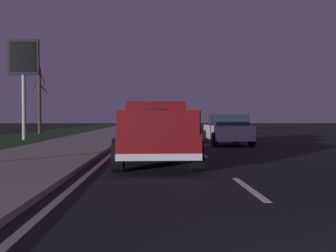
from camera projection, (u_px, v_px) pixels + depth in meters
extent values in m
plane|color=black|center=(176.00, 135.00, 29.14)|extent=(144.00, 144.00, 0.00)
cube|color=gray|center=(104.00, 135.00, 28.91)|extent=(108.00, 4.00, 0.12)
cube|color=#1E3819|center=(39.00, 135.00, 28.71)|extent=(108.00, 6.00, 0.01)
cube|color=silver|center=(249.00, 188.00, 7.10)|extent=(2.40, 0.14, 0.01)
cube|color=silver|center=(202.00, 154.00, 13.85)|extent=(2.40, 0.14, 0.01)
cube|color=silver|center=(189.00, 144.00, 18.97)|extent=(2.40, 0.14, 0.01)
cube|color=silver|center=(181.00, 138.00, 24.81)|extent=(2.40, 0.14, 0.01)
cube|color=silver|center=(176.00, 135.00, 30.03)|extent=(2.40, 0.14, 0.01)
cube|color=silver|center=(172.00, 132.00, 36.65)|extent=(2.40, 0.14, 0.01)
cube|color=silver|center=(169.00, 130.00, 43.01)|extent=(2.40, 0.14, 0.01)
cube|color=silver|center=(167.00, 128.00, 49.69)|extent=(2.40, 0.14, 0.01)
cube|color=silver|center=(165.00, 127.00, 55.15)|extent=(2.40, 0.14, 0.01)
cube|color=silver|center=(164.00, 126.00, 61.60)|extent=(2.40, 0.14, 0.01)
cube|color=silver|center=(163.00, 126.00, 67.38)|extent=(2.40, 0.14, 0.01)
cube|color=silver|center=(162.00, 125.00, 72.87)|extent=(2.40, 0.14, 0.01)
cube|color=silver|center=(162.00, 124.00, 79.34)|extent=(2.40, 0.14, 0.01)
cube|color=silver|center=(133.00, 135.00, 29.00)|extent=(108.00, 0.14, 0.01)
cube|color=maroon|center=(156.00, 141.00, 11.18)|extent=(5.43, 2.09, 0.60)
cube|color=maroon|center=(155.00, 116.00, 12.35)|extent=(2.19, 1.88, 0.90)
cube|color=#1E2833|center=(156.00, 114.00, 11.30)|extent=(0.07, 1.44, 0.50)
cube|color=maroon|center=(122.00, 122.00, 10.03)|extent=(3.02, 0.13, 0.56)
cube|color=maroon|center=(191.00, 122.00, 10.14)|extent=(3.02, 0.13, 0.56)
cube|color=maroon|center=(159.00, 122.00, 8.51)|extent=(0.11, 1.88, 0.56)
cube|color=silver|center=(159.00, 157.00, 8.53)|extent=(0.16, 2.00, 0.16)
cube|color=red|center=(124.00, 114.00, 8.47)|extent=(0.06, 0.14, 0.20)
cube|color=red|center=(193.00, 114.00, 8.56)|extent=(0.06, 0.14, 0.20)
ellipsoid|color=#232833|center=(157.00, 120.00, 10.08)|extent=(2.62, 1.57, 0.64)
sphere|color=silver|center=(144.00, 125.00, 10.57)|extent=(0.40, 0.40, 0.40)
sphere|color=beige|center=(169.00, 127.00, 9.51)|extent=(0.34, 0.34, 0.34)
cylinder|color=black|center=(126.00, 145.00, 12.90)|extent=(0.84, 0.28, 0.84)
cylinder|color=black|center=(183.00, 145.00, 13.02)|extent=(0.84, 0.28, 0.84)
cylinder|color=black|center=(118.00, 155.00, 9.34)|extent=(0.84, 0.28, 0.84)
cylinder|color=black|center=(197.00, 154.00, 9.46)|extent=(0.84, 0.28, 0.84)
cube|color=black|center=(188.00, 125.00, 38.25)|extent=(4.43, 1.89, 0.70)
cube|color=#1E2833|center=(188.00, 119.00, 37.99)|extent=(2.49, 1.63, 0.56)
cylinder|color=black|center=(179.00, 128.00, 39.73)|extent=(0.68, 0.22, 0.68)
cylinder|color=black|center=(196.00, 128.00, 39.77)|extent=(0.68, 0.22, 0.68)
cylinder|color=black|center=(180.00, 128.00, 36.74)|extent=(0.68, 0.22, 0.68)
cylinder|color=black|center=(198.00, 128.00, 36.78)|extent=(0.68, 0.22, 0.68)
cube|color=red|center=(190.00, 125.00, 36.10)|extent=(0.11, 1.51, 0.10)
cube|color=silver|center=(227.00, 132.00, 19.11)|extent=(4.40, 1.81, 0.70)
cube|color=#1E2833|center=(228.00, 120.00, 18.84)|extent=(2.47, 1.59, 0.56)
cylinder|color=black|center=(205.00, 136.00, 20.57)|extent=(0.68, 0.22, 0.68)
cylinder|color=black|center=(237.00, 136.00, 20.65)|extent=(0.68, 0.22, 0.68)
cylinder|color=black|center=(214.00, 139.00, 17.58)|extent=(0.68, 0.22, 0.68)
cylinder|color=black|center=(252.00, 139.00, 17.66)|extent=(0.68, 0.22, 0.68)
cube|color=red|center=(236.00, 133.00, 16.96)|extent=(0.08, 1.51, 0.10)
cylinder|color=#99999E|center=(24.00, 90.00, 22.96)|extent=(0.24, 0.24, 6.23)
cube|color=black|center=(24.00, 57.00, 22.91)|extent=(0.24, 1.90, 2.20)
cube|color=black|center=(23.00, 57.00, 22.78)|extent=(0.04, 1.60, 1.87)
cylinder|color=#423323|center=(40.00, 101.00, 31.86)|extent=(0.28, 0.28, 5.66)
cylinder|color=#423323|center=(42.00, 77.00, 32.36)|extent=(1.16, 0.21, 1.08)
cylinder|color=#423323|center=(36.00, 83.00, 32.18)|extent=(0.78, 0.91, 1.27)
cylinder|color=#423323|center=(44.00, 89.00, 32.03)|extent=(0.45, 0.70, 0.99)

